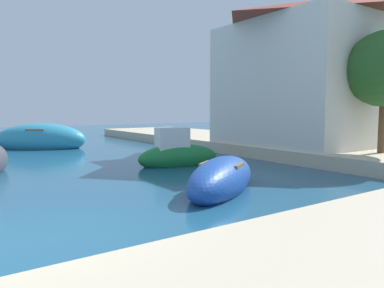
{
  "coord_description": "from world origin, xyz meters",
  "views": [
    {
      "loc": [
        -0.81,
        -5.82,
        2.1
      ],
      "look_at": [
        8.27,
        7.34,
        0.56
      ],
      "focal_mm": 34.61,
      "sensor_mm": 36.0,
      "label": 1
    }
  ],
  "objects_px": {
    "moored_boat_0": "(41,139)",
    "moored_boat_3": "(222,179)",
    "waterfront_building_main": "(304,72)",
    "moored_boat_7": "(178,155)"
  },
  "relations": [
    {
      "from": "moored_boat_3",
      "to": "moored_boat_7",
      "type": "height_order",
      "value": "moored_boat_7"
    },
    {
      "from": "moored_boat_0",
      "to": "moored_boat_3",
      "type": "distance_m",
      "value": 13.41
    },
    {
      "from": "moored_boat_7",
      "to": "waterfront_building_main",
      "type": "xyz_separation_m",
      "value": [
        6.53,
        -0.42,
        3.34
      ]
    },
    {
      "from": "moored_boat_3",
      "to": "waterfront_building_main",
      "type": "height_order",
      "value": "waterfront_building_main"
    },
    {
      "from": "waterfront_building_main",
      "to": "moored_boat_3",
      "type": "bearing_deg",
      "value": -154.02
    },
    {
      "from": "moored_boat_3",
      "to": "waterfront_building_main",
      "type": "relative_size",
      "value": 0.56
    },
    {
      "from": "moored_boat_7",
      "to": "waterfront_building_main",
      "type": "height_order",
      "value": "waterfront_building_main"
    },
    {
      "from": "moored_boat_0",
      "to": "moored_boat_3",
      "type": "xyz_separation_m",
      "value": [
        1.41,
        -13.34,
        -0.16
      ]
    },
    {
      "from": "moored_boat_0",
      "to": "moored_boat_3",
      "type": "height_order",
      "value": "moored_boat_0"
    },
    {
      "from": "moored_boat_0",
      "to": "moored_boat_7",
      "type": "bearing_deg",
      "value": -38.87
    }
  ]
}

